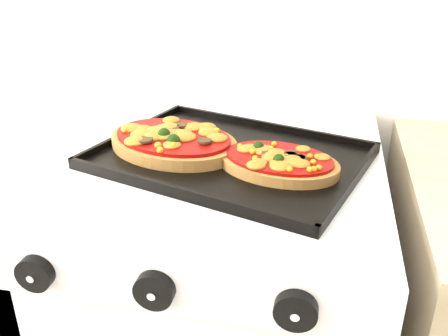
# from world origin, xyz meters

# --- Properties ---
(control_panel) EXTENTS (0.60, 0.02, 0.09)m
(control_panel) POSITION_xyz_m (-0.04, 1.39, 0.85)
(control_panel) COLOR silver
(control_panel) RESTS_ON stove
(knob_left) EXTENTS (0.05, 0.02, 0.05)m
(knob_left) POSITION_xyz_m (-0.23, 1.37, 0.85)
(knob_left) COLOR black
(knob_left) RESTS_ON control_panel
(knob_center) EXTENTS (0.06, 0.02, 0.06)m
(knob_center) POSITION_xyz_m (-0.05, 1.37, 0.85)
(knob_center) COLOR black
(knob_center) RESTS_ON control_panel
(knob_right) EXTENTS (0.06, 0.02, 0.06)m
(knob_right) POSITION_xyz_m (0.13, 1.37, 0.85)
(knob_right) COLOR black
(knob_right) RESTS_ON control_panel
(baking_tray) EXTENTS (0.53, 0.45, 0.02)m
(baking_tray) POSITION_xyz_m (-0.01, 1.67, 0.92)
(baking_tray) COLOR black
(baking_tray) RESTS_ON stove
(pizza_left) EXTENTS (0.30, 0.25, 0.04)m
(pizza_left) POSITION_xyz_m (-0.12, 1.68, 0.94)
(pizza_left) COLOR #965F33
(pizza_left) RESTS_ON baking_tray
(pizza_right) EXTENTS (0.23, 0.19, 0.03)m
(pizza_right) POSITION_xyz_m (0.08, 1.64, 0.94)
(pizza_right) COLOR #965F33
(pizza_right) RESTS_ON baking_tray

